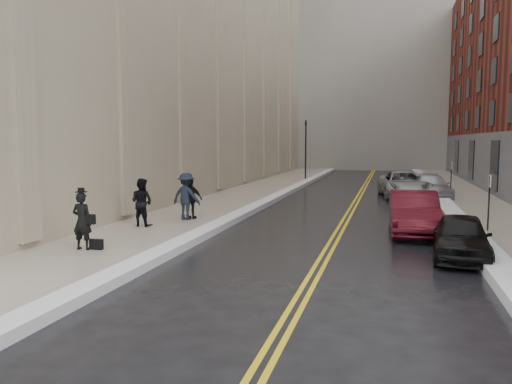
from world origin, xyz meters
The scene contains 19 objects.
ground centered at (0.00, 0.00, 0.00)m, with size 160.00×160.00×0.00m, color black.
sidewalk_left centered at (-4.50, 16.00, 0.07)m, with size 4.00×64.00×0.15m, color gray.
sidewalk_right centered at (9.00, 16.00, 0.07)m, with size 3.00×64.00×0.15m, color gray.
lane_stripe_a centered at (2.38, 16.00, 0.00)m, with size 0.12×64.00×0.01m, color gold.
lane_stripe_b centered at (2.62, 16.00, 0.00)m, with size 0.12×64.00×0.01m, color gold.
snow_ridge_left centered at (-2.20, 16.00, 0.13)m, with size 0.70×60.80×0.26m, color silver.
snow_ridge_right centered at (7.15, 16.00, 0.15)m, with size 0.85×60.80×0.30m, color silver.
tower_far_right centered at (14.00, 66.00, 22.00)m, with size 22.00×18.00×44.00m, color slate.
traffic_signal centered at (-2.60, 30.00, 3.08)m, with size 0.18×0.15×5.20m.
parking_sign_near centered at (7.90, 8.00, 1.36)m, with size 0.06×0.35×2.23m.
parking_sign_far centered at (7.90, 20.00, 1.36)m, with size 0.06×0.35×2.23m.
car_black centered at (6.41, 3.61, 0.66)m, with size 1.56×3.87×1.32m, color black.
car_maroon centered at (5.23, 7.50, 0.80)m, with size 1.69×4.83×1.59m, color #420B14.
car_silver_near centered at (6.74, 19.70, 0.71)m, with size 1.99×4.89×1.42m, color #ACAEB4.
car_silver_far centered at (5.20, 19.93, 0.81)m, with size 2.69×5.82×1.62m, color #9B9FA3.
pedestrian_main centered at (-4.72, 1.23, 1.04)m, with size 0.65×0.42×1.77m, color black.
pedestrian_a centered at (-5.01, 5.57, 1.09)m, with size 0.91×0.71×1.87m, color black.
pedestrian_b centered at (-3.97, 7.54, 1.14)m, with size 1.28×0.74×1.99m, color black.
pedestrian_c centered at (-3.83, 7.73, 1.02)m, with size 1.02×0.42×1.74m, color black.
Camera 1 is at (4.32, -11.92, 3.48)m, focal length 35.00 mm.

